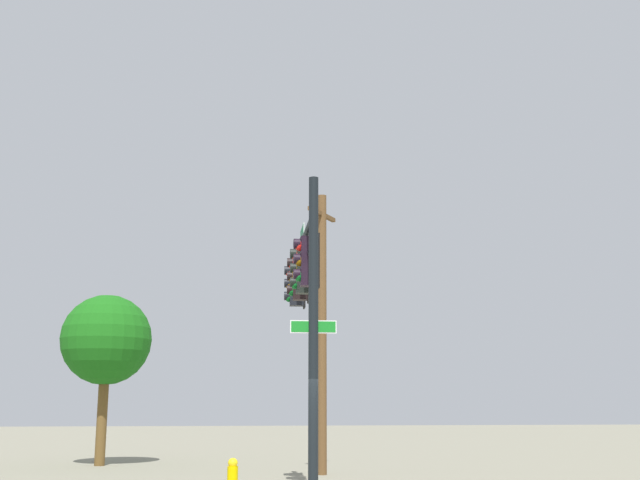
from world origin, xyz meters
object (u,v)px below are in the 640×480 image
utility_pole (322,325)px  fire_hydrant (233,477)px  signal_pole_assembly (304,287)px  tree_near (106,340)px

utility_pole → fire_hydrant: (-5.12, 2.65, -3.92)m
utility_pole → fire_hydrant: 6.97m
signal_pole_assembly → tree_near: bearing=30.9°
utility_pole → fire_hydrant: size_ratio=10.10×
fire_hydrant → tree_near: tree_near is taller
signal_pole_assembly → tree_near: (9.76, 5.84, -0.52)m
signal_pole_assembly → tree_near: signal_pole_assembly is taller
utility_pole → fire_hydrant: bearing=152.7°
utility_pole → tree_near: size_ratio=1.47×
signal_pole_assembly → utility_pole: (5.53, -1.11, -0.34)m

